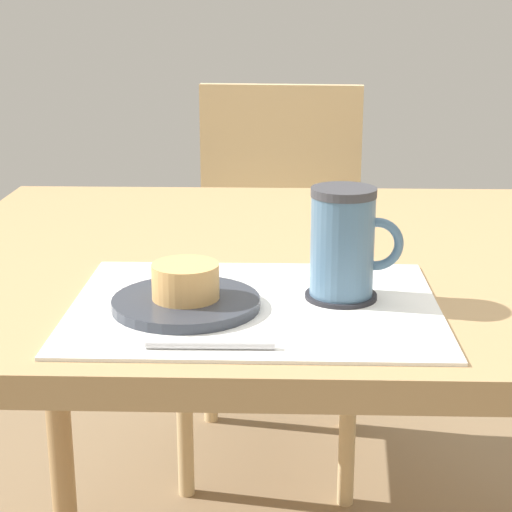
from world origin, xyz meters
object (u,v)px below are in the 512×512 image
wooden_chair (276,256)px  pastry (186,281)px  dining_table (308,305)px  pastry_plate (186,303)px  coffee_mug (344,242)px

wooden_chair → pastry: size_ratio=11.46×
wooden_chair → pastry: wooden_chair is taller
dining_table → wooden_chair: 0.78m
dining_table → wooden_chair: (-0.05, 0.76, -0.15)m
wooden_chair → pastry: bearing=88.9°
pastry_plate → coffee_mug: (0.18, 0.04, 0.06)m
pastry_plate → coffee_mug: bearing=12.6°
wooden_chair → pastry: (-0.09, -1.01, 0.27)m
dining_table → pastry: size_ratio=14.08×
dining_table → pastry: 0.31m
pastry_plate → pastry: bearing=0.0°
dining_table → pastry_plate: bearing=-120.7°
pastry_plate → coffee_mug: 0.19m
pastry_plate → dining_table: bearing=59.3°
dining_table → coffee_mug: (0.03, -0.21, 0.15)m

